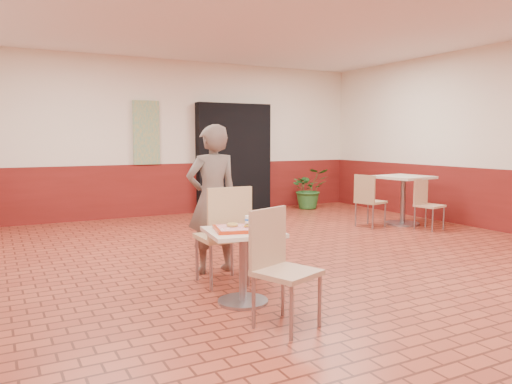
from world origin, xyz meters
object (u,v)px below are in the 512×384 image
ring_donut (232,225)px  long_john_donut (251,225)px  paper_cup (248,220)px  chair_second_front (426,201)px  chair_second_left (368,198)px  second_table (403,192)px  serving_tray (243,228)px  chair_main_front (279,261)px  chair_main_back (225,230)px  customer (212,199)px  potted_plant (309,188)px  main_table (243,254)px

ring_donut → long_john_donut: bearing=-38.2°
paper_cup → chair_second_front: 4.64m
long_john_donut → chair_second_left: (3.56, 2.58, -0.23)m
second_table → long_john_donut: bearing=-149.8°
serving_tray → long_john_donut: bearing=-44.5°
serving_tray → paper_cup: 0.14m
paper_cup → chair_main_front: bearing=-97.2°
chair_second_left → long_john_donut: bearing=112.2°
paper_cup → chair_second_left: (3.52, 2.44, -0.25)m
chair_main_back → second_table: bearing=-155.1°
long_john_donut → chair_second_front: 4.73m
long_john_donut → serving_tray: bearing=135.5°
customer → serving_tray: size_ratio=3.31×
chair_main_back → ring_donut: (-0.17, -0.53, 0.15)m
ring_donut → potted_plant: size_ratio=0.12×
customer → paper_cup: (-0.08, -1.03, -0.08)m
long_john_donut → paper_cup: bearing=72.8°
main_table → chair_second_left: size_ratio=0.76×
chair_second_front → customer: bearing=-179.9°
chair_main_front → serving_tray: chair_main_front is taller
long_john_donut → chair_main_back: bearing=87.2°
chair_main_back → long_john_donut: chair_main_back is taller
long_john_donut → potted_plant: potted_plant is taller
chair_main_front → chair_main_back: bearing=65.4°
paper_cup → chair_second_front: chair_second_front is taller
main_table → chair_second_front: (4.34, 1.94, 0.01)m
chair_main_back → serving_tray: bearing=82.7°
long_john_donut → second_table: 4.94m
main_table → chair_main_front: bearing=-89.1°
customer → paper_cup: customer is taller
chair_main_back → ring_donut: 0.58m
serving_tray → paper_cup: size_ratio=6.07×
customer → chair_second_left: customer is taller
second_table → chair_second_front: bearing=-87.3°
chair_main_back → chair_second_left: size_ratio=1.15×
chair_main_front → ring_donut: bearing=76.6°
chair_main_back → serving_tray: 0.60m
second_table → main_table: bearing=-150.6°
serving_tray → paper_cup: bearing=40.5°
serving_tray → second_table: (4.32, 2.43, -0.12)m
main_table → chair_second_front: bearing=24.0°
chair_main_back → paper_cup: chair_main_back is taller
serving_tray → potted_plant: bearing=50.5°
second_table → chair_second_front: 0.51m
paper_cup → ring_donut: bearing=-169.1°
main_table → paper_cup: (0.10, 0.09, 0.29)m
customer → second_table: 4.36m
chair_main_front → chair_main_back: size_ratio=0.92×
main_table → chair_main_back: size_ratio=0.66×
main_table → customer: 1.19m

